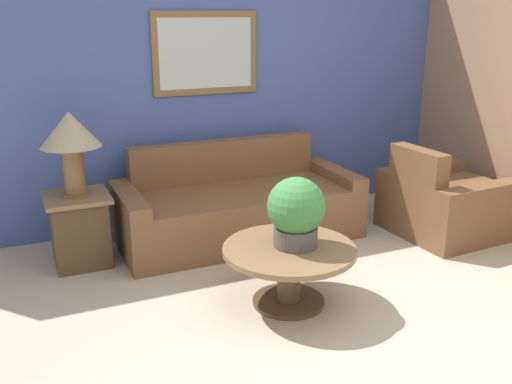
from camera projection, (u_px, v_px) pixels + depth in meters
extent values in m
plane|color=tan|center=(386.00, 337.00, 3.73)|extent=(20.00, 20.00, 0.00)
cube|color=#42569E|center=(234.00, 89.00, 5.64)|extent=(6.66, 0.06, 2.60)
cube|color=brown|center=(206.00, 53.00, 5.38)|extent=(1.03, 0.03, 0.77)
cube|color=#B2BCC6|center=(206.00, 53.00, 5.37)|extent=(0.91, 0.01, 0.65)
cube|color=brown|center=(239.00, 214.00, 5.29)|extent=(1.84, 0.94, 0.47)
cube|color=brown|center=(223.00, 160.00, 5.50)|extent=(1.84, 0.16, 0.39)
cube|color=brown|center=(130.00, 225.00, 4.88)|extent=(0.18, 0.94, 0.57)
cube|color=brown|center=(333.00, 196.00, 5.66)|extent=(0.18, 0.94, 0.57)
cube|color=brown|center=(448.00, 208.00, 5.45)|extent=(1.03, 0.66, 0.47)
cube|color=brown|center=(418.00, 170.00, 5.14)|extent=(0.19, 0.62, 0.39)
cube|color=brown|center=(481.00, 216.00, 5.10)|extent=(1.01, 0.23, 0.57)
cube|color=brown|center=(420.00, 192.00, 5.78)|extent=(1.01, 0.23, 0.57)
cylinder|color=#4C3823|center=(288.00, 301.00, 4.16)|extent=(0.52, 0.52, 0.03)
cylinder|color=#4C3823|center=(289.00, 276.00, 4.10)|extent=(0.17, 0.17, 0.37)
cylinder|color=brown|center=(289.00, 250.00, 4.04)|extent=(0.95, 0.95, 0.04)
cube|color=#4C3823|center=(80.00, 232.00, 4.74)|extent=(0.44, 0.44, 0.57)
cube|color=brown|center=(77.00, 197.00, 4.65)|extent=(0.51, 0.51, 0.03)
cylinder|color=brown|center=(76.00, 194.00, 4.64)|extent=(0.23, 0.23, 0.02)
cylinder|color=brown|center=(74.00, 170.00, 4.58)|extent=(0.17, 0.17, 0.39)
cone|color=gray|center=(70.00, 129.00, 4.48)|extent=(0.48, 0.48, 0.28)
cylinder|color=#4C4742|center=(295.00, 236.00, 4.04)|extent=(0.31, 0.31, 0.14)
sphere|color=#387A3D|center=(296.00, 206.00, 3.97)|extent=(0.41, 0.41, 0.41)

